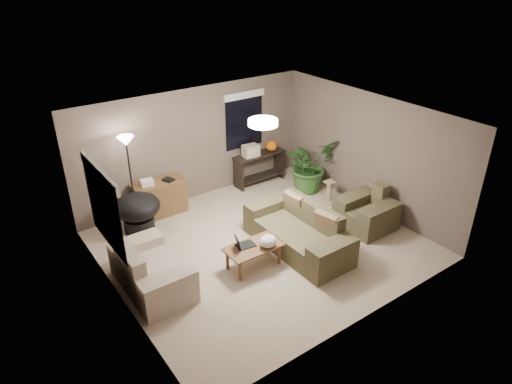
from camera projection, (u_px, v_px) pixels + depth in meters
room_shell at (263, 186)px, 8.15m from camera, size 5.50×5.50×5.50m
main_sofa at (299, 234)px, 8.51m from camera, size 0.95×2.20×0.85m
throw_pillows at (310, 213)px, 8.48m from camera, size 0.32×1.38×0.47m
loveseat at (150, 273)px, 7.47m from camera, size 0.90×1.60×0.85m
armchair at (366, 213)px, 9.19m from camera, size 0.95×1.00×0.85m
coffee_table at (254, 249)px, 7.96m from camera, size 1.00×0.55×0.42m
laptop at (242, 244)px, 7.89m from camera, size 0.40×0.27×0.24m
plastic_bag at (268, 241)px, 7.88m from camera, size 0.39×0.37×0.22m
desk at (160, 198)px, 9.60m from camera, size 1.10×0.50×0.75m
desk_papers at (152, 182)px, 9.32m from camera, size 0.71×0.30×0.12m
console_table at (259, 166)px, 10.93m from camera, size 1.30×0.40×0.75m
pumpkin at (271, 146)px, 10.91m from camera, size 0.32×0.32×0.24m
cardboard_box at (251, 151)px, 10.59m from camera, size 0.38×0.30×0.27m
papasan_chair at (138, 210)px, 8.96m from camera, size 1.19×1.19×0.80m
floor_lamp at (127, 152)px, 8.66m from camera, size 0.32×0.32×1.91m
ceiling_fixture at (263, 123)px, 7.60m from camera, size 0.50×0.50×0.10m
houseplant at (309, 171)px, 10.55m from camera, size 1.14×1.27×0.99m
cat_scratching_post at (329, 193)px, 10.15m from camera, size 0.32×0.32×0.50m
window_left at (102, 195)px, 6.71m from camera, size 0.05×1.56×1.33m
window_back at (244, 111)px, 10.36m from camera, size 1.06×0.05×1.33m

